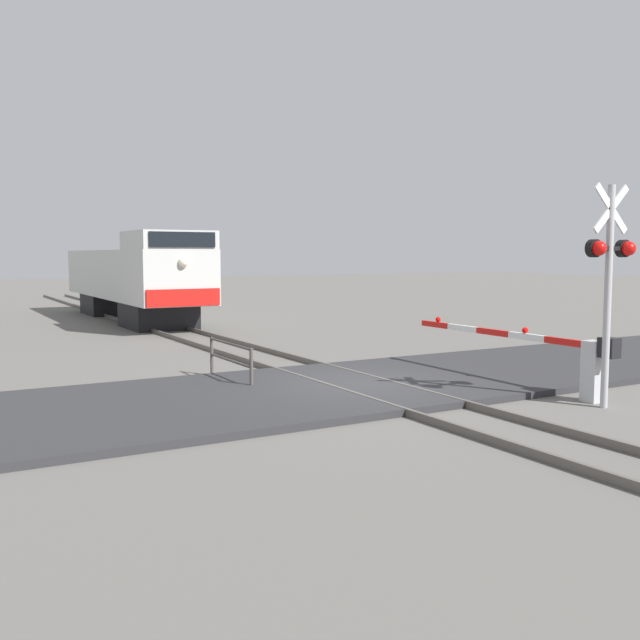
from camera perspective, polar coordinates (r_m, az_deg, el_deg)
name	(u,v)px	position (r m, az deg, el deg)	size (l,w,h in m)	color
ground_plane	(358,388)	(15.77, 3.13, -5.54)	(160.00, 160.00, 0.00)	#605E59
rail_track_left	(331,388)	(15.38, 0.87, -5.52)	(0.08, 80.00, 0.15)	#59544C
rail_track_right	(385,382)	(16.15, 5.28, -5.03)	(0.08, 80.00, 0.15)	#59544C
road_surface	(358,385)	(15.75, 3.13, -5.29)	(36.00, 5.52, 0.14)	#2D2D30
locomotive	(134,277)	(32.71, -14.83, 3.36)	(2.93, 14.45, 3.86)	black
crossing_signal	(610,269)	(14.55, 22.40, 3.87)	(1.18, 0.33, 4.31)	#ADADB2
crossing_gate	(563,356)	(15.70, 19.08, -2.74)	(0.36, 6.05, 1.35)	silver
guard_railing	(230,356)	(16.45, -7.27, -2.95)	(0.08, 2.45, 0.95)	#4C4742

